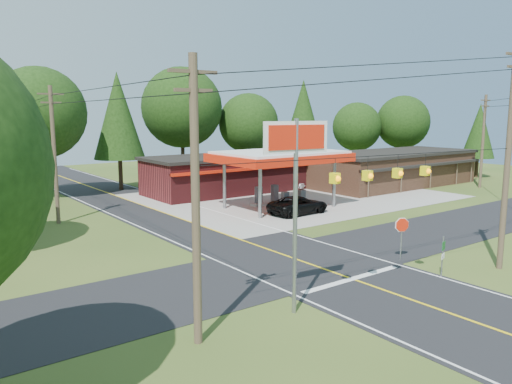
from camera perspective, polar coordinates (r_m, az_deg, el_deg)
ground at (r=27.67m, az=5.40°, el=-7.96°), size 120.00×120.00×0.00m
main_highway at (r=27.66m, az=5.40°, el=-7.94°), size 8.00×120.00×0.02m
cross_road at (r=27.66m, az=5.40°, el=-7.93°), size 70.00×7.00×0.02m
lane_center_yellow at (r=27.66m, az=5.40°, el=-7.91°), size 0.15×110.00×0.00m
gas_canopy at (r=42.36m, az=2.75°, el=3.87°), size 10.60×7.40×4.88m
convenience_store at (r=51.21m, az=-3.51°, el=2.11°), size 16.40×7.55×3.80m
strip_building at (r=58.31m, az=15.42°, el=2.65°), size 20.40×8.75×3.80m
utility_pole_near_right at (r=28.34m, az=26.86°, el=3.79°), size 1.80×0.30×11.50m
utility_pole_near_left at (r=17.02m, az=-6.92°, el=-0.73°), size 1.80×0.30×10.00m
utility_pole_far_left at (r=38.94m, az=-22.07°, el=4.15°), size 1.80×0.30×10.00m
utility_pole_far_right at (r=59.24m, az=24.51°, el=5.45°), size 1.80×0.30×10.00m
utility_pole_north at (r=55.84m, az=-25.03°, el=4.78°), size 0.30×0.30×9.50m
overhead_beacons at (r=21.69m, az=14.35°, el=3.84°), size 17.04×2.04×1.03m
treeline_backdrop at (r=47.40m, az=-13.69°, el=8.08°), size 70.27×51.59×13.30m
suv_car at (r=40.26m, az=4.87°, el=-1.50°), size 5.50×5.50×1.46m
sedan_car at (r=53.98m, az=3.89°, el=1.05°), size 4.62×4.62×1.19m
big_stop_sign at (r=19.52m, az=4.59°, el=2.79°), size 2.91×0.46×7.86m
octagonal_stop_sign at (r=28.48m, az=16.33°, el=-4.02°), size 0.78×0.39×2.44m
route_sign_post at (r=26.41m, az=20.59°, el=-6.55°), size 0.42×0.16×2.08m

